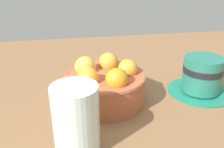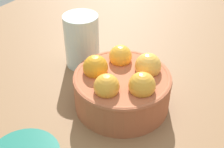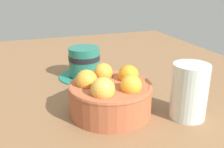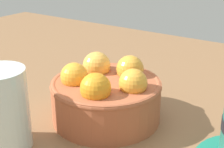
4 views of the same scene
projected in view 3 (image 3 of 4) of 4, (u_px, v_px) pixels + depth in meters
ground_plane at (111, 122)px, 52.30cm from camera, size 147.63×100.04×4.32cm
terracotta_bowl at (110, 94)px, 50.15cm from camera, size 16.15×16.15×9.04cm
coffee_cup at (84, 63)px, 68.80cm from camera, size 13.78×13.78×8.11cm
water_glass at (189, 91)px, 48.18cm from camera, size 6.80×6.80×10.58cm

